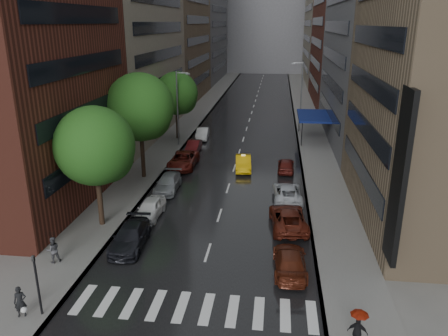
% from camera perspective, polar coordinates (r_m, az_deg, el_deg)
% --- Properties ---
extents(ground, '(220.00, 220.00, 0.00)m').
position_cam_1_polar(ground, '(26.50, -3.54, -15.20)').
color(ground, gray).
rests_on(ground, ground).
extents(road, '(14.00, 140.00, 0.01)m').
position_cam_1_polar(road, '(73.25, 3.55, 6.94)').
color(road, black).
rests_on(road, ground).
extents(sidewalk_left, '(4.00, 140.00, 0.15)m').
position_cam_1_polar(sidewalk_left, '(74.30, -3.45, 7.16)').
color(sidewalk_left, gray).
rests_on(sidewalk_left, ground).
extents(sidewalk_right, '(4.00, 140.00, 0.15)m').
position_cam_1_polar(sidewalk_right, '(73.26, 10.64, 6.72)').
color(sidewalk_right, gray).
rests_on(sidewalk_right, ground).
extents(crosswalk, '(13.15, 2.80, 0.01)m').
position_cam_1_polar(crosswalk, '(24.85, -3.93, -17.75)').
color(crosswalk, silver).
rests_on(crosswalk, ground).
extents(buildings_left, '(8.00, 108.00, 38.00)m').
position_cam_1_polar(buildings_left, '(82.70, -6.86, 19.32)').
color(buildings_left, maroon).
rests_on(buildings_left, ground).
extents(buildings_right, '(8.05, 109.10, 36.00)m').
position_cam_1_polar(buildings_right, '(79.07, 15.60, 18.15)').
color(buildings_right, '#937A5B').
rests_on(buildings_right, ground).
extents(building_far, '(40.00, 14.00, 32.00)m').
position_cam_1_polar(building_far, '(139.70, 5.55, 19.01)').
color(building_far, slate).
rests_on(building_far, ground).
extents(tree_near, '(5.75, 5.75, 9.16)m').
position_cam_1_polar(tree_near, '(32.56, -16.53, 2.76)').
color(tree_near, '#382619').
rests_on(tree_near, ground).
extents(tree_mid, '(6.47, 6.47, 10.32)m').
position_cam_1_polar(tree_mid, '(42.22, -10.95, 7.80)').
color(tree_mid, '#382619').
rests_on(tree_mid, ground).
extents(tree_far, '(5.51, 5.51, 8.78)m').
position_cam_1_polar(tree_far, '(56.89, -6.24, 9.65)').
color(tree_far, '#382619').
rests_on(tree_far, ground).
extents(taxi, '(1.99, 4.64, 1.49)m').
position_cam_1_polar(taxi, '(45.54, 2.53, 0.68)').
color(taxi, '#E2AB0B').
rests_on(taxi, ground).
extents(parked_cars_left, '(2.70, 34.23, 1.60)m').
position_cam_1_polar(parked_cars_left, '(42.61, -6.49, -0.70)').
color(parked_cars_left, black).
rests_on(parked_cars_left, ground).
extents(parked_cars_right, '(3.11, 23.78, 1.54)m').
position_cam_1_polar(parked_cars_right, '(35.15, 8.33, -5.09)').
color(parked_cars_right, '#5A2112').
rests_on(parked_cars_right, ground).
extents(ped_bag_walker, '(0.73, 0.62, 1.70)m').
position_cam_1_polar(ped_bag_walker, '(25.78, -25.05, -15.61)').
color(ped_bag_walker, black).
rests_on(ped_bag_walker, sidewalk_left).
extents(ped_black_umbrella, '(1.07, 1.03, 2.09)m').
position_cam_1_polar(ped_black_umbrella, '(29.93, -21.51, -9.30)').
color(ped_black_umbrella, '#49494E').
rests_on(ped_black_umbrella, sidewalk_left).
extents(ped_red_umbrella, '(1.01, 0.82, 2.01)m').
position_cam_1_polar(ped_red_umbrella, '(22.40, 17.14, -19.07)').
color(ped_red_umbrella, black).
rests_on(ped_red_umbrella, sidewalk_right).
extents(traffic_light, '(0.18, 0.15, 3.45)m').
position_cam_1_polar(traffic_light, '(24.88, -23.26, -13.23)').
color(traffic_light, black).
rests_on(traffic_light, sidewalk_left).
extents(street_lamp_left, '(1.74, 0.22, 9.00)m').
position_cam_1_polar(street_lamp_left, '(53.90, -6.02, 7.96)').
color(street_lamp_left, gray).
rests_on(street_lamp_left, sidewalk_left).
extents(street_lamp_right, '(1.74, 0.22, 9.00)m').
position_cam_1_polar(street_lamp_right, '(67.44, 10.02, 9.91)').
color(street_lamp_right, gray).
rests_on(street_lamp_right, sidewalk_right).
extents(awning, '(4.00, 8.00, 3.12)m').
position_cam_1_polar(awning, '(57.99, 11.61, 6.67)').
color(awning, navy).
rests_on(awning, sidewalk_right).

